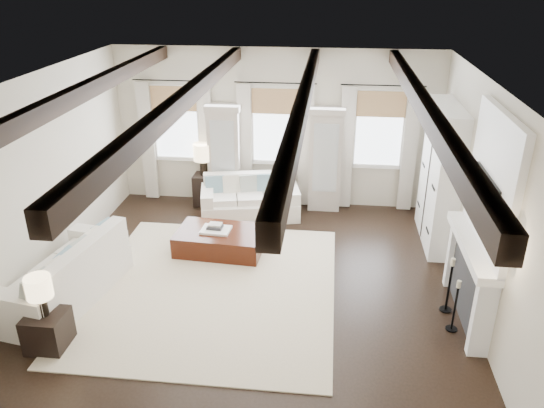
# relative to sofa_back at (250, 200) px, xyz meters

# --- Properties ---
(ground) EXTENTS (7.50, 7.50, 0.00)m
(ground) POSITION_rel_sofa_back_xyz_m (0.44, -3.00, -0.33)
(ground) COLOR black
(ground) RESTS_ON ground
(room_shell) EXTENTS (6.54, 7.54, 3.22)m
(room_shell) POSITION_rel_sofa_back_xyz_m (1.18, -2.11, 1.56)
(room_shell) COLOR beige
(room_shell) RESTS_ON ground
(area_rug) EXTENTS (3.79, 4.19, 0.02)m
(area_rug) POSITION_rel_sofa_back_xyz_m (-0.19, -2.70, -0.32)
(area_rug) COLOR beige
(area_rug) RESTS_ON ground
(sofa_back) EXTENTS (2.05, 1.24, 0.82)m
(sofa_back) POSITION_rel_sofa_back_xyz_m (0.00, 0.00, 0.00)
(sofa_back) COLOR white
(sofa_back) RESTS_ON ground
(sofa_left) EXTENTS (1.36, 2.35, 0.95)m
(sofa_left) POSITION_rel_sofa_back_xyz_m (-2.24, -3.26, 0.06)
(sofa_left) COLOR white
(sofa_left) RESTS_ON ground
(ottoman) EXTENTS (1.55, 1.03, 0.39)m
(ottoman) POSITION_rel_sofa_back_xyz_m (-0.30, -1.52, -0.14)
(ottoman) COLOR black
(ottoman) RESTS_ON ground
(tray) EXTENTS (0.52, 0.41, 0.04)m
(tray) POSITION_rel_sofa_back_xyz_m (-0.37, -1.52, 0.08)
(tray) COLOR white
(tray) RESTS_ON ottoman
(book_lower) EXTENTS (0.27, 0.22, 0.04)m
(book_lower) POSITION_rel_sofa_back_xyz_m (-0.39, -1.49, 0.12)
(book_lower) COLOR #262628
(book_lower) RESTS_ON tray
(book_upper) EXTENTS (0.23, 0.18, 0.03)m
(book_upper) POSITION_rel_sofa_back_xyz_m (-0.39, -1.46, 0.15)
(book_upper) COLOR beige
(book_upper) RESTS_ON book_lower
(side_table_front) EXTENTS (0.50, 0.50, 0.50)m
(side_table_front) POSITION_rel_sofa_back_xyz_m (-2.02, -4.31, -0.08)
(side_table_front) COLOR black
(side_table_front) RESTS_ON ground
(lamp_front) EXTENTS (0.33, 0.33, 0.57)m
(lamp_front) POSITION_rel_sofa_back_xyz_m (-2.02, -4.31, 0.56)
(lamp_front) COLOR black
(lamp_front) RESTS_ON side_table_front
(side_table_back) EXTENTS (0.43, 0.43, 0.65)m
(side_table_back) POSITION_rel_sofa_back_xyz_m (-1.03, 0.46, -0.01)
(side_table_back) COLOR black
(side_table_back) RESTS_ON ground
(lamp_back) EXTENTS (0.39, 0.39, 0.67)m
(lamp_back) POSITION_rel_sofa_back_xyz_m (-1.03, 0.46, 0.77)
(lamp_back) COLOR black
(lamp_back) RESTS_ON side_table_back
(candlestick_near) EXTENTS (0.16, 0.16, 0.79)m
(candlestick_near) POSITION_rel_sofa_back_xyz_m (3.34, -3.34, -0.00)
(candlestick_near) COLOR black
(candlestick_near) RESTS_ON ground
(candlestick_far) EXTENTS (0.18, 0.18, 0.87)m
(candlestick_far) POSITION_rel_sofa_back_xyz_m (3.34, -2.89, 0.03)
(candlestick_far) COLOR black
(candlestick_far) RESTS_ON ground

